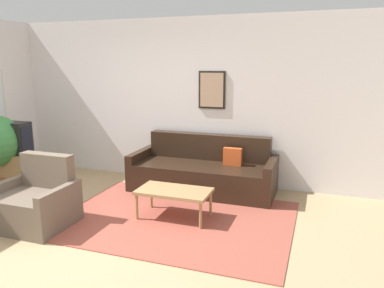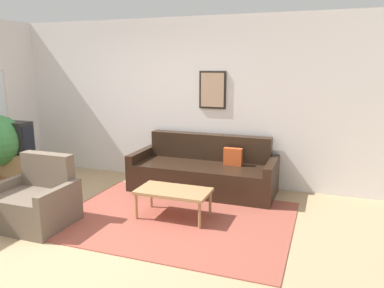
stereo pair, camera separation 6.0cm
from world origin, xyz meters
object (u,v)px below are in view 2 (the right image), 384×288
(armchair, at_px, (36,202))
(coffee_table, at_px, (174,192))
(couch, at_px, (204,172))
(tv, at_px, (14,137))

(armchair, bearing_deg, coffee_table, 44.27)
(couch, xyz_separation_m, tv, (-2.89, -0.86, 0.52))
(couch, distance_m, tv, 3.06)
(couch, relative_size, coffee_table, 2.39)
(couch, distance_m, armchair, 2.48)
(coffee_table, distance_m, armchair, 1.71)
(couch, bearing_deg, armchair, -129.26)
(couch, relative_size, tv, 3.99)
(couch, xyz_separation_m, coffee_table, (-0.03, -1.17, 0.05))
(tv, bearing_deg, armchair, -38.67)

